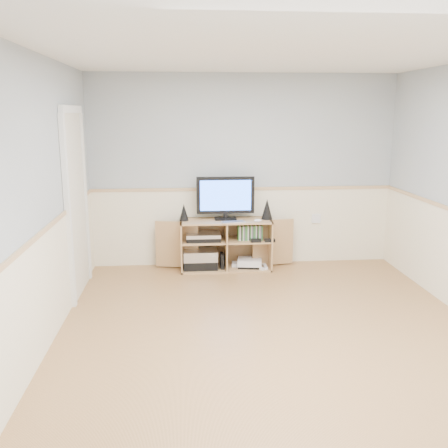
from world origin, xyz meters
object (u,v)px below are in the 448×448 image
at_px(media_cabinet, 225,243).
at_px(game_consoles, 249,263).
at_px(keyboard, 233,222).
at_px(monitor, 225,196).

xyz_separation_m(media_cabinet, game_consoles, (0.30, -0.07, -0.26)).
height_order(media_cabinet, game_consoles, media_cabinet).
bearing_deg(keyboard, game_consoles, 17.67).
distance_m(monitor, game_consoles, 0.93).
relative_size(monitor, game_consoles, 1.62).
xyz_separation_m(media_cabinet, monitor, (0.00, -0.01, 0.62)).
relative_size(media_cabinet, monitor, 2.46).
bearing_deg(media_cabinet, keyboard, -66.16).
distance_m(media_cabinet, keyboard, 0.39).
height_order(monitor, keyboard, monitor).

